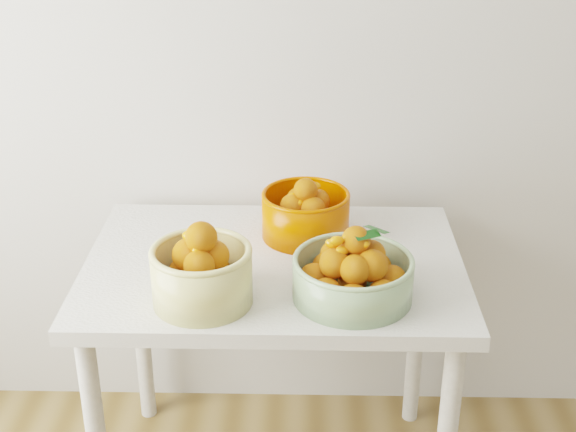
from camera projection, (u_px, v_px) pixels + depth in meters
name	position (u px, v px, depth m)	size (l,w,h in m)	color
table	(274.00, 292.00, 2.16)	(1.00, 0.70, 0.75)	silver
bowl_cream	(201.00, 272.00, 1.90)	(0.32, 0.32, 0.21)	#DCCF7E
bowl_green	(353.00, 274.00, 1.92)	(0.34, 0.34, 0.19)	#90B07F
bowl_orange	(306.00, 213.00, 2.22)	(0.31, 0.31, 0.18)	#CA4100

